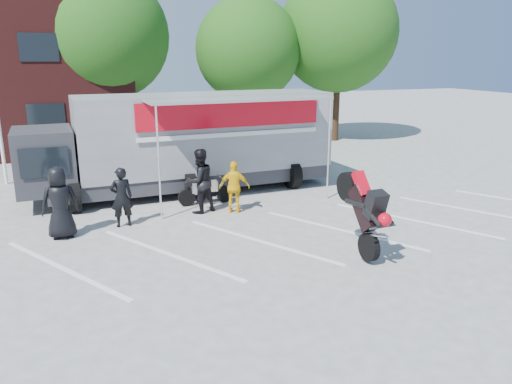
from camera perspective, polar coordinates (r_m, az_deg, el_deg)
ground at (r=12.05m, az=1.37°, el=-7.34°), size 100.00×100.00×0.00m
parking_bay_lines at (r=12.91m, az=-0.32°, el=-5.72°), size 18.09×13.33×0.01m
tree_left at (r=26.39m, az=-16.81°, el=16.69°), size 6.12×6.12×8.64m
tree_mid at (r=26.92m, az=-0.92°, el=15.94°), size 5.44×5.44×7.68m
tree_right at (r=28.61m, az=9.35°, el=17.58°), size 6.46×6.46×9.12m
transporter_truck at (r=17.91m, az=-7.05°, el=0.16°), size 10.83×5.51×3.39m
parked_motorcycle at (r=16.26m, az=-5.72°, el=-1.36°), size 1.87×0.65×0.97m
stunt_bike_rider at (r=12.53m, az=10.66°, el=-6.70°), size 0.95×1.91×2.21m
spectator_leather_a at (r=13.91m, az=-21.51°, el=-1.14°), size 0.97×0.66×1.92m
spectator_leather_b at (r=14.34m, az=-15.12°, el=-0.57°), size 0.65×0.46×1.69m
spectator_leather_c at (r=15.17m, az=-6.46°, el=1.25°), size 1.16×1.03×1.97m
spectator_hivis at (r=15.12m, az=-2.48°, el=0.57°), size 1.01×0.73×1.59m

